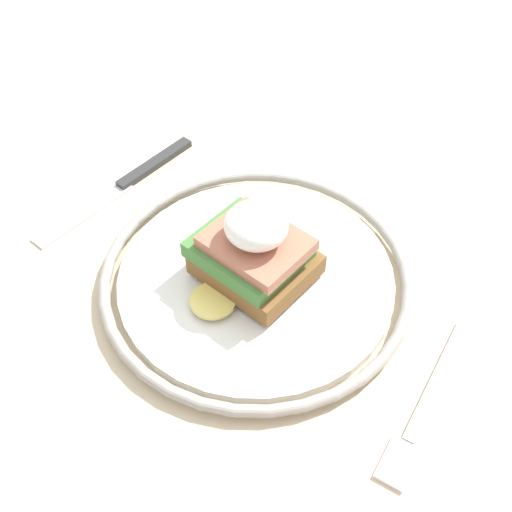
% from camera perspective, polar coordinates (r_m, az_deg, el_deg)
% --- Properties ---
extents(dining_table, '(0.97, 0.88, 0.76)m').
position_cam_1_polar(dining_table, '(0.67, 1.25, -7.00)').
color(dining_table, '#C6B28E').
rests_on(dining_table, ground_plane).
extents(plate, '(0.27, 0.27, 0.02)m').
position_cam_1_polar(plate, '(0.55, -0.00, -1.88)').
color(plate, silver).
rests_on(plate, dining_table).
extents(sandwich, '(0.09, 0.11, 0.08)m').
position_cam_1_polar(sandwich, '(0.52, -0.17, 0.54)').
color(sandwich, brown).
rests_on(sandwich, plate).
extents(fork, '(0.04, 0.16, 0.00)m').
position_cam_1_polar(fork, '(0.51, 14.76, -12.74)').
color(fork, silver).
rests_on(fork, dining_table).
extents(knife, '(0.02, 0.20, 0.01)m').
position_cam_1_polar(knife, '(0.66, -11.18, 6.56)').
color(knife, '#2D2D2D').
rests_on(knife, dining_table).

